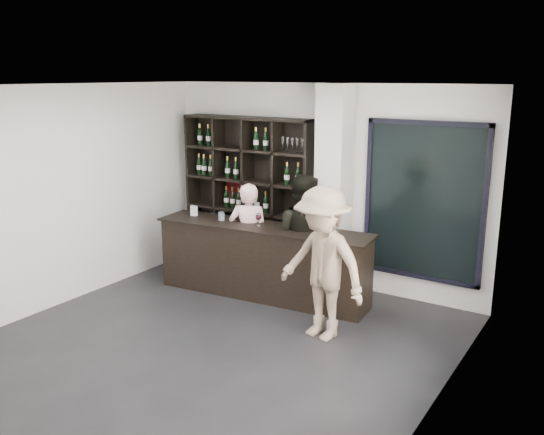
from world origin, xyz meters
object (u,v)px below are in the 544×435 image
Objects in this scene: wine_shelf at (248,196)px; tasting_counter at (263,261)px; taster_pink at (249,237)px; taster_black at (302,237)px; customer at (322,264)px.

tasting_counter is at bearing -45.53° from wine_shelf.
taster_pink is (0.50, -0.72, -0.42)m from wine_shelf.
tasting_counter is 0.64m from taster_black.
taster_pink is 0.90× the size of taster_black.
taster_black reaches higher than taster_pink.
tasting_counter is at bearing 137.99° from taster_pink.
taster_pink is 0.87× the size of customer.
wine_shelf is 2.60m from customer.
wine_shelf is at bearing 128.81° from tasting_counter.
tasting_counter is 1.52m from customer.
wine_shelf reaches higher than tasting_counter.
taster_pink reaches higher than tasting_counter.
wine_shelf is at bearing -78.27° from taster_pink.
customer is (0.82, -0.95, 0.03)m from taster_black.
taster_pink is at bearing 0.44° from taster_black.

